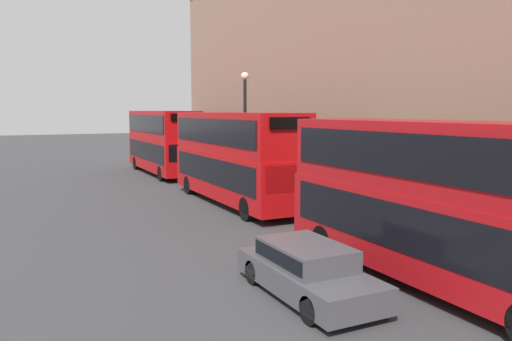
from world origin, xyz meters
The scene contains 6 objects.
bus_leading centered at (1.60, 6.31, 2.37)m, with size 2.59×10.17×4.29m.
bus_second_in_queue centered at (1.60, 19.25, 2.45)m, with size 2.59×10.68×4.46m.
bus_third_in_queue centered at (1.60, 32.18, 2.49)m, with size 2.59×10.45×4.54m.
car_dark_sedan centered at (-1.80, 7.18, 0.70)m, with size 1.81×4.39×1.32m.
street_lamp centered at (3.69, 22.61, 4.11)m, with size 0.44×0.44×6.69m.
pedestrian centered at (4.49, 9.84, 0.79)m, with size 0.36×0.36×1.71m.
Camera 1 is at (-8.15, -2.90, 4.55)m, focal length 35.00 mm.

